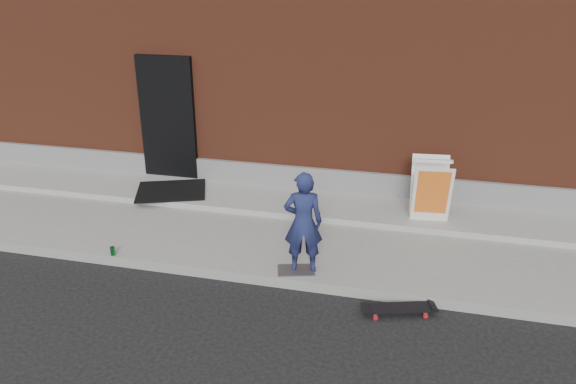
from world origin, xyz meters
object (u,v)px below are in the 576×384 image
(pizza_sign, at_px, (431,189))
(soda_can, at_px, (113,251))
(child, at_px, (303,223))
(skateboard, at_px, (399,308))

(pizza_sign, xyz_separation_m, soda_can, (-4.37, -2.14, -0.53))
(child, height_order, skateboard, child)
(pizza_sign, relative_size, soda_can, 7.56)
(child, xyz_separation_m, soda_can, (-2.73, -0.25, -0.65))
(skateboard, height_order, soda_can, soda_can)
(child, distance_m, skateboard, 1.63)
(child, relative_size, soda_can, 10.98)
(child, height_order, soda_can, child)
(skateboard, relative_size, soda_can, 7.14)
(pizza_sign, bearing_deg, child, -130.84)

